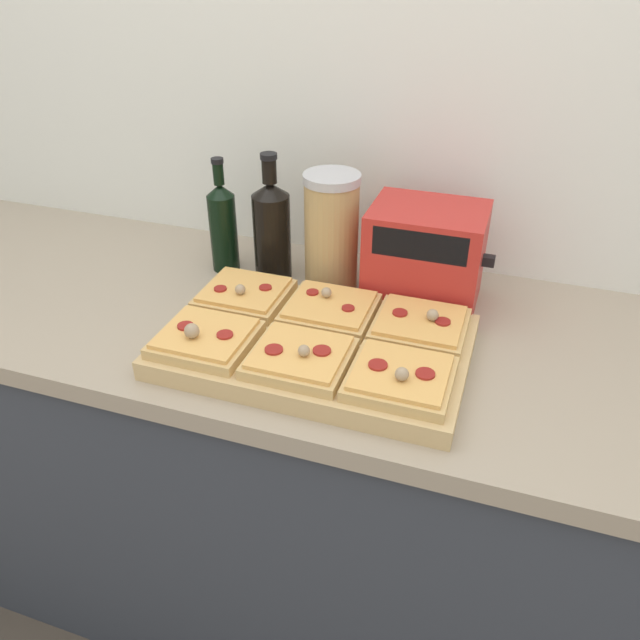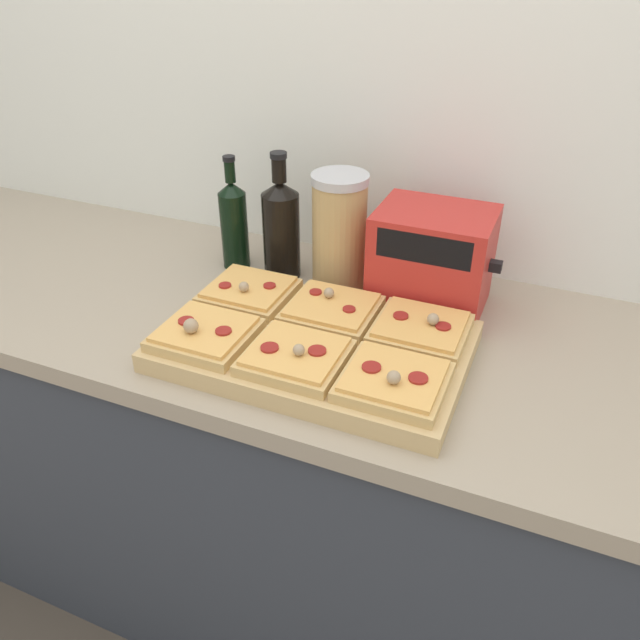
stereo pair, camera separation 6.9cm
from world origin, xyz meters
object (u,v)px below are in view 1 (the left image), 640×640
object	(u,v)px
grain_jar_tall	(331,232)
cutting_board	(315,346)
wine_bottle	(272,229)
olive_oil_bottle	(223,226)
toaster_oven	(425,256)

from	to	relation	value
grain_jar_tall	cutting_board	bearing A→B (deg)	-78.51
grain_jar_tall	wine_bottle	bearing A→B (deg)	-180.00
olive_oil_bottle	toaster_oven	world-z (taller)	olive_oil_bottle
wine_bottle	toaster_oven	size ratio (longest dim) A/B	1.13
olive_oil_bottle	toaster_oven	xyz separation A→B (m)	(0.46, -0.00, -0.00)
cutting_board	olive_oil_bottle	bearing A→B (deg)	139.81
cutting_board	wine_bottle	distance (m)	0.34
olive_oil_bottle	toaster_oven	size ratio (longest dim) A/B	1.04
wine_bottle	grain_jar_tall	world-z (taller)	wine_bottle
olive_oil_bottle	wine_bottle	world-z (taller)	wine_bottle
cutting_board	grain_jar_tall	bearing A→B (deg)	101.49
cutting_board	wine_bottle	bearing A→B (deg)	126.05
wine_bottle	grain_jar_tall	xyz separation A→B (m)	(0.14, 0.00, 0.01)
cutting_board	olive_oil_bottle	xyz separation A→B (m)	(-0.31, 0.26, 0.09)
grain_jar_tall	toaster_oven	size ratio (longest dim) A/B	1.01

